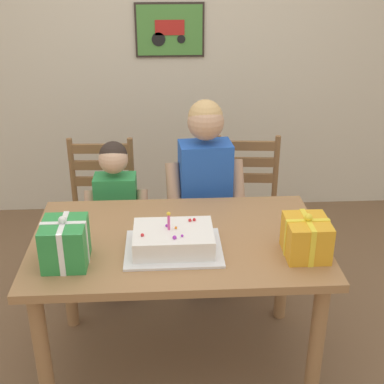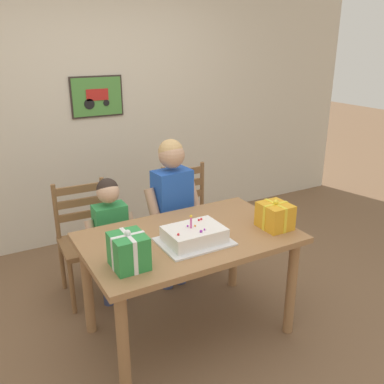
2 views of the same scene
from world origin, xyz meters
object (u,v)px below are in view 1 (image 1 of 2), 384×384
at_px(birthday_cake, 173,240).
at_px(child_younger, 117,208).
at_px(gift_box_red_large, 65,243).
at_px(chair_left, 101,213).
at_px(chair_right, 247,210).
at_px(child_older, 205,184).
at_px(gift_box_beside_cake, 306,237).
at_px(dining_table, 178,257).

distance_m(birthday_cake, child_younger, 0.79).
relative_size(birthday_cake, child_younger, 0.43).
bearing_deg(gift_box_red_large, child_younger, 79.09).
xyz_separation_m(chair_left, chair_right, (0.93, -0.00, 0.00)).
xyz_separation_m(chair_left, child_older, (0.64, -0.24, 0.30)).
xyz_separation_m(gift_box_beside_cake, chair_right, (-0.10, 1.02, -0.38)).
bearing_deg(child_older, birthday_cake, -105.95).
distance_m(dining_table, chair_right, 0.98).
height_order(chair_right, child_younger, child_younger).
xyz_separation_m(dining_table, gift_box_beside_cake, (0.57, -0.18, 0.19)).
bearing_deg(birthday_cake, gift_box_red_large, -170.12).
relative_size(birthday_cake, child_older, 0.35).
bearing_deg(child_younger, gift_box_beside_cake, -40.54).
height_order(gift_box_beside_cake, chair_right, gift_box_beside_cake).
height_order(gift_box_beside_cake, child_younger, child_younger).
distance_m(birthday_cake, chair_right, 1.12).
distance_m(gift_box_red_large, chair_left, 1.10).
height_order(chair_left, chair_right, same).
bearing_deg(child_younger, chair_left, 117.01).
xyz_separation_m(birthday_cake, chair_right, (0.49, 0.94, -0.34)).
distance_m(chair_left, child_older, 0.75).
height_order(birthday_cake, child_older, child_older).
bearing_deg(chair_left, dining_table, -61.04).
bearing_deg(dining_table, gift_box_beside_cake, -17.56).
bearing_deg(gift_box_red_large, chair_right, 46.89).
bearing_deg(gift_box_red_large, dining_table, 20.94).
distance_m(gift_box_red_large, child_older, 1.03).
height_order(gift_box_red_large, chair_right, gift_box_red_large).
distance_m(chair_right, child_older, 0.48).
distance_m(chair_right, child_younger, 0.86).
distance_m(gift_box_beside_cake, chair_left, 1.50).
bearing_deg(chair_left, chair_right, -0.01).
relative_size(dining_table, chair_right, 1.50).
relative_size(dining_table, gift_box_beside_cake, 6.40).
bearing_deg(chair_left, child_older, -20.79).
bearing_deg(child_younger, chair_right, 16.70).
bearing_deg(gift_box_red_large, gift_box_beside_cake, 0.49).
bearing_deg(chair_right, gift_box_red_large, -133.11).
xyz_separation_m(birthday_cake, gift_box_beside_cake, (0.59, -0.07, 0.04)).
xyz_separation_m(dining_table, chair_left, (-0.46, 0.84, -0.18)).
xyz_separation_m(chair_left, child_younger, (0.12, -0.24, 0.16)).
xyz_separation_m(gift_box_red_large, gift_box_beside_cake, (1.06, 0.01, -0.01)).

